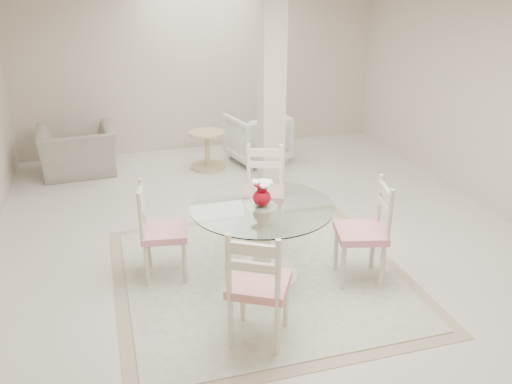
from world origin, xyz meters
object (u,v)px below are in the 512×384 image
object	(u,v)px
dining_chair_west	(156,225)
dining_chair_south	(257,279)
dining_table	(262,242)
dining_chair_east	(369,225)
armchair_white	(257,138)
red_vase	(262,192)
dining_chair_north	(264,184)
recliner_taupe	(78,151)
column	(272,94)
side_table	(207,151)

from	to	relation	value
dining_chair_west	dining_chair_south	size ratio (longest dim) A/B	0.94
dining_table	dining_chair_east	xyz separation A→B (m)	(0.98, -0.31, 0.20)
dining_chair_east	armchair_white	size ratio (longest dim) A/B	1.36
red_vase	dining_table	bearing A→B (deg)	146.31
dining_chair_east	armchair_white	bearing A→B (deg)	-165.95
dining_table	dining_chair_north	distance (m)	1.04
dining_chair_south	recliner_taupe	world-z (taller)	dining_chair_south
armchair_white	dining_chair_west	bearing A→B (deg)	44.41
column	dining_chair_south	size ratio (longest dim) A/B	2.32
side_table	armchair_white	bearing A→B (deg)	6.90
red_vase	dining_chair_south	size ratio (longest dim) A/B	0.23
red_vase	dining_chair_south	distance (m)	1.07
column	side_table	xyz separation A→B (m)	(-0.66, 1.13, -1.08)
column	dining_table	size ratio (longest dim) A/B	1.97
dining_table	dining_chair_west	distance (m)	1.03
red_vase	side_table	bearing A→B (deg)	87.81
dining_table	dining_chair_east	world-z (taller)	dining_chair_east
dining_chair_east	dining_chair_north	bearing A→B (deg)	-139.28
dining_chair_east	dining_chair_west	bearing A→B (deg)	-93.88
dining_chair_west	side_table	distance (m)	3.21
armchair_white	red_vase	bearing A→B (deg)	60.70
dining_chair_east	armchair_white	world-z (taller)	dining_chair_east
dining_chair_south	armchair_white	distance (m)	4.56
dining_chair_north	side_table	size ratio (longest dim) A/B	1.97
dining_table	side_table	size ratio (longest dim) A/B	2.37
dining_chair_east	dining_chair_north	xyz separation A→B (m)	(-0.65, 1.29, -0.01)
recliner_taupe	dining_chair_north	bearing A→B (deg)	125.18
dining_chair_east	armchair_white	distance (m)	3.72
dining_chair_west	armchair_white	distance (m)	3.65
dining_table	armchair_white	world-z (taller)	dining_table
dining_chair_east	dining_chair_west	distance (m)	2.04
dining_table	dining_chair_north	size ratio (longest dim) A/B	1.21
dining_chair_north	recliner_taupe	bearing A→B (deg)	148.61
column	recliner_taupe	world-z (taller)	column
dining_chair_north	dining_chair_west	bearing A→B (deg)	-132.68
dining_table	red_vase	bearing A→B (deg)	-33.69
red_vase	dining_chair_north	size ratio (longest dim) A/B	0.23
column	dining_chair_north	xyz separation A→B (m)	(-0.47, -1.19, -0.75)
side_table	dining_chair_east	bearing A→B (deg)	-76.83
side_table	red_vase	bearing A→B (deg)	-92.19
red_vase	dining_chair_east	xyz separation A→B (m)	(0.97, -0.31, -0.32)
column	dining_chair_east	distance (m)	2.60
dining_chair_north	dining_chair_west	distance (m)	1.46
armchair_white	column	bearing A→B (deg)	68.52
dining_chair_east	dining_chair_south	distance (m)	1.46
dining_chair_east	column	bearing A→B (deg)	-161.90
dining_chair_east	dining_chair_south	bearing A→B (deg)	-49.64
column	dining_table	world-z (taller)	column
dining_table	armchair_white	size ratio (longest dim) A/B	1.62
column	side_table	size ratio (longest dim) A/B	4.68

